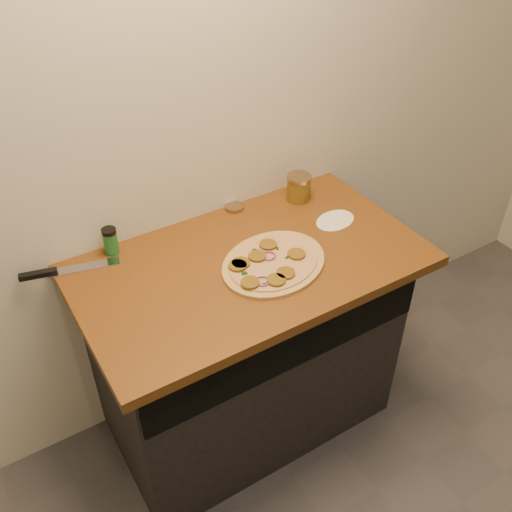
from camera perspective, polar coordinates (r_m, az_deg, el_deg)
cabinet at (r=2.30m, az=-0.97°, el=-9.14°), size 1.10×0.60×0.86m
countertop at (r=1.97m, az=-0.66°, el=-0.78°), size 1.20×0.70×0.04m
pizza at (r=1.93m, az=1.67°, el=-0.69°), size 0.48×0.48×0.03m
chefs_knife at (r=2.01m, az=-18.93°, el=-1.41°), size 0.33×0.11×0.02m
mason_jar_lid at (r=2.21m, az=-2.18°, el=4.90°), size 0.07×0.07×0.02m
salsa_jar at (r=2.25m, az=4.28°, el=6.84°), size 0.10×0.10×0.11m
spice_shaker at (r=2.02m, az=-14.34°, el=1.45°), size 0.05×0.05×0.10m
flour_spill at (r=2.17m, az=7.91°, el=3.56°), size 0.20×0.20×0.00m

